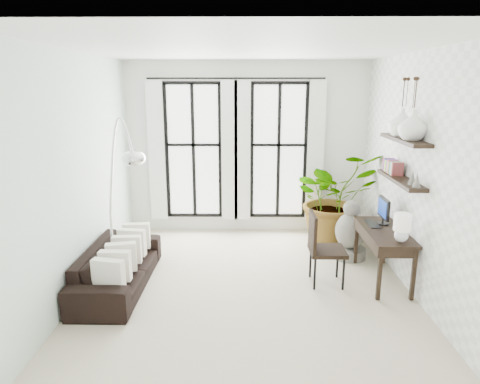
{
  "coord_description": "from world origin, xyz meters",
  "views": [
    {
      "loc": [
        -0.02,
        -5.5,
        2.77
      ],
      "look_at": [
        -0.1,
        0.3,
        1.31
      ],
      "focal_mm": 32.0,
      "sensor_mm": 36.0,
      "label": 1
    }
  ],
  "objects_px": {
    "desk_chair": "(321,244)",
    "plant": "(334,198)",
    "desk": "(385,235)",
    "sofa": "(118,267)",
    "arc_lamp": "(122,174)",
    "buddha": "(350,234)"
  },
  "relations": [
    {
      "from": "desk_chair",
      "to": "plant",
      "type": "bearing_deg",
      "value": 73.02
    },
    {
      "from": "desk",
      "to": "desk_chair",
      "type": "height_order",
      "value": "desk"
    },
    {
      "from": "desk",
      "to": "desk_chair",
      "type": "bearing_deg",
      "value": -176.29
    },
    {
      "from": "sofa",
      "to": "plant",
      "type": "distance_m",
      "value": 3.83
    },
    {
      "from": "arc_lamp",
      "to": "desk_chair",
      "type": "bearing_deg",
      "value": 0.87
    },
    {
      "from": "desk",
      "to": "desk_chair",
      "type": "xyz_separation_m",
      "value": [
        -0.91,
        -0.06,
        -0.13
      ]
    },
    {
      "from": "buddha",
      "to": "plant",
      "type": "bearing_deg",
      "value": 102.12
    },
    {
      "from": "sofa",
      "to": "buddha",
      "type": "xyz_separation_m",
      "value": [
        3.49,
        1.09,
        0.11
      ]
    },
    {
      "from": "arc_lamp",
      "to": "desk",
      "type": "bearing_deg",
      "value": 1.58
    },
    {
      "from": "plant",
      "to": "desk_chair",
      "type": "height_order",
      "value": "plant"
    },
    {
      "from": "sofa",
      "to": "plant",
      "type": "height_order",
      "value": "plant"
    },
    {
      "from": "plant",
      "to": "desk",
      "type": "bearing_deg",
      "value": -75.66
    },
    {
      "from": "desk_chair",
      "to": "arc_lamp",
      "type": "height_order",
      "value": "arc_lamp"
    },
    {
      "from": "plant",
      "to": "arc_lamp",
      "type": "relative_size",
      "value": 0.7
    },
    {
      "from": "sofa",
      "to": "arc_lamp",
      "type": "distance_m",
      "value": 1.31
    },
    {
      "from": "desk_chair",
      "to": "arc_lamp",
      "type": "relative_size",
      "value": 0.44
    },
    {
      "from": "plant",
      "to": "desk",
      "type": "xyz_separation_m",
      "value": [
        0.41,
        -1.59,
        -0.11
      ]
    },
    {
      "from": "sofa",
      "to": "arc_lamp",
      "type": "height_order",
      "value": "arc_lamp"
    },
    {
      "from": "sofa",
      "to": "desk_chair",
      "type": "height_order",
      "value": "desk_chair"
    },
    {
      "from": "desk",
      "to": "buddha",
      "type": "relative_size",
      "value": 1.34
    },
    {
      "from": "plant",
      "to": "buddha",
      "type": "relative_size",
      "value": 1.71
    },
    {
      "from": "buddha",
      "to": "desk_chair",
      "type": "bearing_deg",
      "value": -124.05
    }
  ]
}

